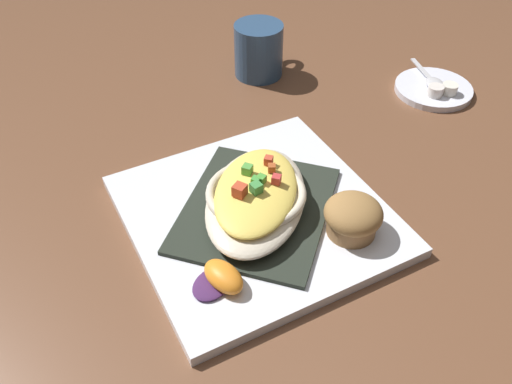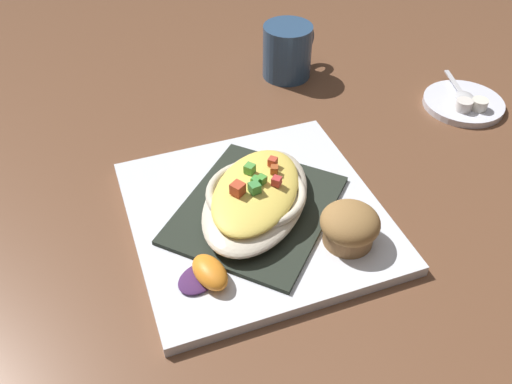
{
  "view_description": "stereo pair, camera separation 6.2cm",
  "coord_description": "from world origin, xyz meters",
  "px_view_note": "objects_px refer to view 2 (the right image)",
  "views": [
    {
      "loc": [
        -0.21,
        -0.4,
        0.46
      ],
      "look_at": [
        0.0,
        0.0,
        0.04
      ],
      "focal_mm": 37.98,
      "sensor_mm": 36.0,
      "label": 1
    },
    {
      "loc": [
        -0.15,
        -0.43,
        0.46
      ],
      "look_at": [
        0.0,
        0.0,
        0.04
      ],
      "focal_mm": 37.98,
      "sensor_mm": 36.0,
      "label": 2
    }
  ],
  "objects_px": {
    "creamer_cup_0": "(464,105)",
    "square_plate": "(256,215)",
    "muffin": "(350,226)",
    "orange_garnish": "(207,274)",
    "spoon": "(464,96)",
    "creamer_saucer": "(463,103)",
    "gratin_dish": "(256,196)",
    "creamer_cup_1": "(479,104)",
    "coffee_mug": "(288,53)"
  },
  "relations": [
    {
      "from": "gratin_dish",
      "to": "spoon",
      "type": "bearing_deg",
      "value": 18.51
    },
    {
      "from": "square_plate",
      "to": "creamer_cup_1",
      "type": "distance_m",
      "value": 0.4
    },
    {
      "from": "spoon",
      "to": "creamer_cup_0",
      "type": "distance_m",
      "value": 0.03
    },
    {
      "from": "gratin_dish",
      "to": "creamer_cup_1",
      "type": "bearing_deg",
      "value": 14.07
    },
    {
      "from": "muffin",
      "to": "creamer_saucer",
      "type": "bearing_deg",
      "value": 33.98
    },
    {
      "from": "coffee_mug",
      "to": "square_plate",
      "type": "bearing_deg",
      "value": -118.26
    },
    {
      "from": "creamer_saucer",
      "to": "creamer_cup_0",
      "type": "xyz_separation_m",
      "value": [
        -0.02,
        -0.02,
        0.01
      ]
    },
    {
      "from": "gratin_dish",
      "to": "coffee_mug",
      "type": "xyz_separation_m",
      "value": [
        0.16,
        0.3,
        -0.0
      ]
    },
    {
      "from": "coffee_mug",
      "to": "creamer_saucer",
      "type": "relative_size",
      "value": 0.85
    },
    {
      "from": "gratin_dish",
      "to": "creamer_saucer",
      "type": "relative_size",
      "value": 1.8
    },
    {
      "from": "creamer_cup_0",
      "to": "muffin",
      "type": "bearing_deg",
      "value": -147.29
    },
    {
      "from": "square_plate",
      "to": "creamer_cup_1",
      "type": "xyz_separation_m",
      "value": [
        0.38,
        0.1,
        0.01
      ]
    },
    {
      "from": "orange_garnish",
      "to": "coffee_mug",
      "type": "bearing_deg",
      "value": 57.39
    },
    {
      "from": "gratin_dish",
      "to": "creamer_saucer",
      "type": "distance_m",
      "value": 0.4
    },
    {
      "from": "gratin_dish",
      "to": "muffin",
      "type": "height_order",
      "value": "gratin_dish"
    },
    {
      "from": "gratin_dish",
      "to": "creamer_cup_1",
      "type": "relative_size",
      "value": 9.0
    },
    {
      "from": "gratin_dish",
      "to": "creamer_saucer",
      "type": "bearing_deg",
      "value": 17.94
    },
    {
      "from": "spoon",
      "to": "creamer_cup_1",
      "type": "xyz_separation_m",
      "value": [
        0.0,
        -0.03,
        0.0
      ]
    },
    {
      "from": "muffin",
      "to": "creamer_cup_0",
      "type": "relative_size",
      "value": 2.74
    },
    {
      "from": "muffin",
      "to": "orange_garnish",
      "type": "relative_size",
      "value": 1.05
    },
    {
      "from": "muffin",
      "to": "spoon",
      "type": "xyz_separation_m",
      "value": [
        0.3,
        0.21,
        -0.02
      ]
    },
    {
      "from": "orange_garnish",
      "to": "coffee_mug",
      "type": "height_order",
      "value": "coffee_mug"
    },
    {
      "from": "orange_garnish",
      "to": "spoon",
      "type": "distance_m",
      "value": 0.51
    },
    {
      "from": "square_plate",
      "to": "orange_garnish",
      "type": "bearing_deg",
      "value": -135.77
    },
    {
      "from": "creamer_cup_0",
      "to": "square_plate",
      "type": "bearing_deg",
      "value": -164.23
    },
    {
      "from": "gratin_dish",
      "to": "creamer_cup_1",
      "type": "distance_m",
      "value": 0.4
    },
    {
      "from": "spoon",
      "to": "creamer_cup_0",
      "type": "height_order",
      "value": "creamer_cup_0"
    },
    {
      "from": "creamer_saucer",
      "to": "spoon",
      "type": "relative_size",
      "value": 1.2
    },
    {
      "from": "square_plate",
      "to": "gratin_dish",
      "type": "distance_m",
      "value": 0.03
    },
    {
      "from": "gratin_dish",
      "to": "muffin",
      "type": "xyz_separation_m",
      "value": [
        0.08,
        -0.08,
        -0.0
      ]
    },
    {
      "from": "coffee_mug",
      "to": "muffin",
      "type": "bearing_deg",
      "value": -102.11
    },
    {
      "from": "orange_garnish",
      "to": "spoon",
      "type": "xyz_separation_m",
      "value": [
        0.46,
        0.21,
        -0.01
      ]
    },
    {
      "from": "square_plate",
      "to": "gratin_dish",
      "type": "bearing_deg",
      "value": 70.29
    },
    {
      "from": "muffin",
      "to": "creamer_cup_1",
      "type": "bearing_deg",
      "value": 29.91
    },
    {
      "from": "muffin",
      "to": "creamer_cup_1",
      "type": "height_order",
      "value": "muffin"
    },
    {
      "from": "square_plate",
      "to": "coffee_mug",
      "type": "height_order",
      "value": "coffee_mug"
    },
    {
      "from": "muffin",
      "to": "creamer_cup_0",
      "type": "distance_m",
      "value": 0.34
    },
    {
      "from": "orange_garnish",
      "to": "creamer_cup_0",
      "type": "distance_m",
      "value": 0.48
    },
    {
      "from": "muffin",
      "to": "creamer_cup_0",
      "type": "bearing_deg",
      "value": 32.71
    },
    {
      "from": "creamer_cup_0",
      "to": "spoon",
      "type": "bearing_deg",
      "value": 53.57
    },
    {
      "from": "creamer_saucer",
      "to": "creamer_cup_0",
      "type": "relative_size",
      "value": 5.0
    },
    {
      "from": "square_plate",
      "to": "coffee_mug",
      "type": "distance_m",
      "value": 0.34
    },
    {
      "from": "coffee_mug",
      "to": "creamer_cup_1",
      "type": "distance_m",
      "value": 0.3
    },
    {
      "from": "square_plate",
      "to": "coffee_mug",
      "type": "bearing_deg",
      "value": 61.74
    },
    {
      "from": "creamer_cup_1",
      "to": "spoon",
      "type": "bearing_deg",
      "value": 97.65
    },
    {
      "from": "gratin_dish",
      "to": "creamer_cup_1",
      "type": "xyz_separation_m",
      "value": [
        0.38,
        0.1,
        -0.02
      ]
    },
    {
      "from": "spoon",
      "to": "creamer_saucer",
      "type": "bearing_deg",
      "value": -104.39
    },
    {
      "from": "square_plate",
      "to": "coffee_mug",
      "type": "relative_size",
      "value": 2.81
    },
    {
      "from": "gratin_dish",
      "to": "muffin",
      "type": "distance_m",
      "value": 0.11
    },
    {
      "from": "coffee_mug",
      "to": "gratin_dish",
      "type": "bearing_deg",
      "value": -118.26
    }
  ]
}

